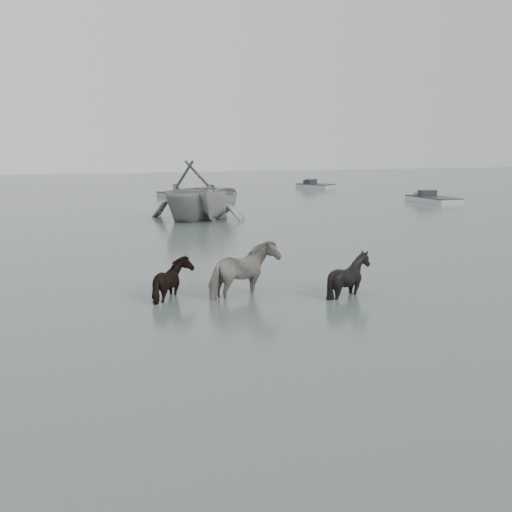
{
  "coord_description": "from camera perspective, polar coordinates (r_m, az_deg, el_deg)",
  "views": [
    {
      "loc": [
        -4.92,
        -12.66,
        3.71
      ],
      "look_at": [
        0.3,
        1.83,
        1.0
      ],
      "focal_mm": 45.0,
      "sensor_mm": 36.0,
      "label": 1
    }
  ],
  "objects": [
    {
      "name": "ground",
      "position": [
        14.08,
        1.38,
        -5.3
      ],
      "size": [
        140.0,
        140.0,
        0.0
      ],
      "primitive_type": "plane",
      "color": "#4A5854",
      "rests_on": "ground"
    },
    {
      "name": "pony_dark",
      "position": [
        15.62,
        -7.33,
        -1.44
      ],
      "size": [
        1.29,
        1.44,
        1.28
      ],
      "primitive_type": "imported",
      "rotation": [
        0.0,
        0.0,
        1.4
      ],
      "color": "black",
      "rests_on": "ground"
    },
    {
      "name": "skiff_star",
      "position": [
        53.98,
        5.35,
        6.4
      ],
      "size": [
        3.45,
        4.39,
        0.75
      ],
      "primitive_type": null,
      "rotation": [
        0.0,
        0.0,
        2.09
      ],
      "color": "#A7A7A2",
      "rests_on": "ground"
    },
    {
      "name": "skiff_mid",
      "position": [
        44.56,
        -6.92,
        5.62
      ],
      "size": [
        2.91,
        4.83,
        0.75
      ],
      "primitive_type": null,
      "rotation": [
        0.0,
        0.0,
        -1.26
      ],
      "color": "gray",
      "rests_on": "ground"
    },
    {
      "name": "skiff_port",
      "position": [
        42.24,
        15.49,
        5.1
      ],
      "size": [
        1.61,
        5.53,
        0.75
      ],
      "primitive_type": null,
      "rotation": [
        0.0,
        0.0,
        1.57
      ],
      "color": "#B0B3B0",
      "rests_on": "ground"
    },
    {
      "name": "pony_pinto",
      "position": [
        15.76,
        -1.13,
        -0.66
      ],
      "size": [
        2.09,
        1.59,
        1.6
      ],
      "primitive_type": "imported",
      "rotation": [
        0.0,
        0.0,
        2.01
      ],
      "color": "black",
      "rests_on": "ground"
    },
    {
      "name": "boat_small",
      "position": [
        31.98,
        -3.4,
        4.84
      ],
      "size": [
        3.66,
        4.66,
        1.71
      ],
      "primitive_type": "imported",
      "rotation": [
        0.0,
        0.0,
        -0.53
      ],
      "color": "#A4A4A0",
      "rests_on": "ground"
    },
    {
      "name": "rowboat_trail",
      "position": [
        31.68,
        -5.57,
        5.98
      ],
      "size": [
        7.48,
        7.62,
        3.05
      ],
      "primitive_type": "imported",
      "rotation": [
        0.0,
        0.0,
        2.48
      ],
      "color": "gray",
      "rests_on": "ground"
    },
    {
      "name": "pony_black",
      "position": [
        15.98,
        8.29,
        -0.93
      ],
      "size": [
        1.58,
        1.48,
        1.43
      ],
      "primitive_type": "imported",
      "rotation": [
        0.0,
        0.0,
        1.27
      ],
      "color": "black",
      "rests_on": "ground"
    }
  ]
}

